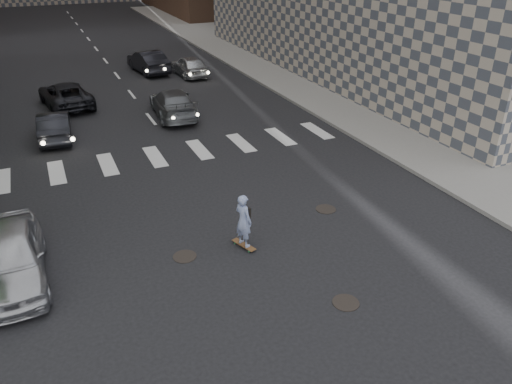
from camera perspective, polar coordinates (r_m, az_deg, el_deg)
ground at (r=14.60m, az=0.82°, el=-8.04°), size 160.00×160.00×0.00m
sidewalk_right at (r=37.43m, az=8.53°, el=13.95°), size 13.00×80.00×0.15m
manhole_a at (r=13.36m, az=10.22°, el=-12.34°), size 0.70×0.70×0.02m
manhole_b at (r=14.98m, az=-8.15°, el=-7.30°), size 0.70×0.70×0.02m
manhole_c at (r=17.44m, az=7.97°, el=-1.95°), size 0.70×0.70×0.02m
skateboarder at (r=14.78m, az=-1.43°, el=-3.28°), size 0.59×0.91×1.78m
silver_sedan at (r=15.03m, az=-26.28°, el=-6.72°), size 1.76×4.36×1.48m
traffic_car_a at (r=25.07m, az=-22.06°, el=7.06°), size 1.61×4.00×1.29m
traffic_car_b at (r=26.74m, az=-9.46°, el=9.98°), size 2.32×4.93×1.39m
traffic_car_c at (r=29.88m, az=-20.94°, el=10.34°), size 2.86×5.08×1.34m
traffic_car_d at (r=34.97m, az=-7.66°, el=14.09°), size 1.82×4.03×1.34m
traffic_car_e at (r=36.39m, az=-12.24°, el=14.37°), size 2.18×4.74×1.51m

